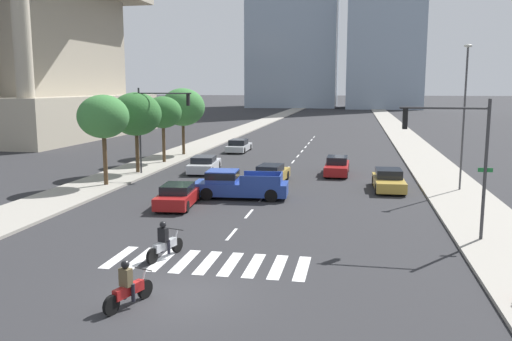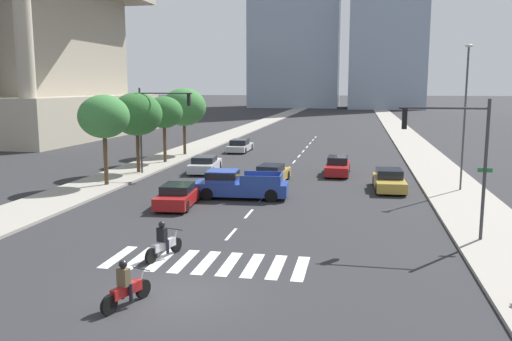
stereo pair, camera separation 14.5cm
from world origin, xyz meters
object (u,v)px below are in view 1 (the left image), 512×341
traffic_signal_far (158,116)px  street_tree_third (163,113)px  sedan_gold_4 (389,180)px  street_tree_fourth (183,107)px  sedan_silver_2 (239,146)px  pickup_truck (236,185)px  sedan_red_5 (178,196)px  traffic_signal_near (454,145)px  street_tree_nearest (103,117)px  street_tree_second (136,114)px  sedan_gold_1 (271,174)px  sedan_red_3 (337,166)px  street_lamp_east (464,108)px  motorcycle_trailing (165,244)px  motorcycle_lead (128,288)px  sedan_silver_0 (204,165)px

traffic_signal_far → street_tree_third: 6.31m
sedan_gold_4 → street_tree_fourth: 23.60m
sedan_silver_2 → street_tree_third: 11.23m
pickup_truck → street_tree_fourth: 21.03m
sedan_red_5 → traffic_signal_near: (13.78, -4.36, 3.61)m
traffic_signal_far → street_tree_fourth: traffic_signal_far is taller
street_tree_nearest → street_tree_second: 5.32m
street_tree_second → street_tree_third: bearing=90.0°
traffic_signal_far → street_tree_second: (-1.84, 0.30, 0.08)m
sedan_gold_1 → sedan_red_5: sedan_gold_1 is taller
street_tree_nearest → street_tree_second: bearing=90.0°
pickup_truck → sedan_red_3: 11.37m
pickup_truck → street_tree_nearest: street_tree_nearest is taller
street_tree_nearest → traffic_signal_far: bearing=69.9°
sedan_gold_1 → street_lamp_east: (12.31, -0.85, 4.69)m
motorcycle_trailing → traffic_signal_near: (11.31, 4.52, 3.62)m
motorcycle_lead → street_tree_third: street_tree_third is taller
sedan_red_3 → traffic_signal_near: bearing=18.5°
sedan_gold_4 → traffic_signal_far: (-16.68, 2.64, 3.88)m
traffic_signal_near → street_lamp_east: (2.50, 11.57, 1.09)m
sedan_silver_0 → traffic_signal_far: bearing=121.5°
motorcycle_lead → street_tree_third: 31.04m
sedan_silver_2 → sedan_gold_4: sedan_gold_4 is taller
sedan_silver_0 → sedan_gold_1: 7.01m
motorcycle_trailing → street_tree_third: bearing=37.4°
sedan_silver_0 → sedan_red_5: (1.92, -11.86, -0.00)m
sedan_silver_0 → sedan_gold_4: size_ratio=1.06×
sedan_silver_0 → street_tree_nearest: size_ratio=0.82×
pickup_truck → sedan_silver_2: (-4.82, 22.56, -0.22)m
street_tree_second → motorcycle_lead: bearing=-67.6°
sedan_silver_0 → sedan_red_5: size_ratio=1.06×
sedan_silver_2 → street_tree_second: 16.42m
traffic_signal_far → street_lamp_east: street_lamp_east is taller
sedan_silver_2 → sedan_gold_4: 22.93m
sedan_red_3 → street_tree_nearest: size_ratio=0.79×
street_lamp_east → street_tree_third: (-22.94, 8.54, -0.86)m
sedan_gold_4 → street_tree_fourth: size_ratio=0.74×
pickup_truck → traffic_signal_far: 10.93m
sedan_gold_1 → sedan_gold_4: 7.94m
street_tree_second → street_tree_third: 5.74m
pickup_truck → sedan_gold_4: bearing=-158.0°
sedan_silver_0 → sedan_gold_4: 14.58m
sedan_silver_0 → traffic_signal_far: size_ratio=0.77×
sedan_red_3 → motorcycle_lead: bearing=-10.8°
street_tree_third → sedan_silver_2: bearing=64.4°
street_tree_third → traffic_signal_far: bearing=-73.1°
traffic_signal_far → sedan_red_5: bearing=-63.6°
street_tree_fourth → street_tree_second: bearing=-90.0°
sedan_gold_4 → sedan_red_5: size_ratio=1.00×
street_lamp_east → street_tree_fourth: bearing=148.8°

